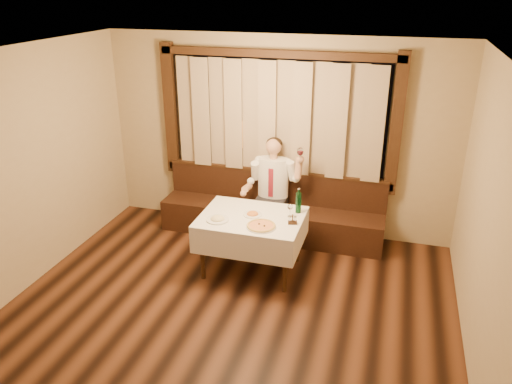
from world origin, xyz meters
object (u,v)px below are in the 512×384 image
(pizza, at_px, (261,226))
(pasta_red, at_px, (253,213))
(green_bottle, at_px, (298,202))
(seated_man, at_px, (272,183))
(banquette, at_px, (272,214))
(dining_table, at_px, (252,224))
(pasta_cream, at_px, (217,217))
(cruet_caddy, at_px, (293,221))

(pizza, xyz_separation_m, pasta_red, (-0.19, 0.28, 0.02))
(green_bottle, height_order, seated_man, seated_man)
(banquette, relative_size, dining_table, 2.52)
(pasta_red, distance_m, pasta_cream, 0.45)
(banquette, bearing_deg, dining_table, -90.00)
(green_bottle, bearing_deg, banquette, 125.13)
(banquette, distance_m, pasta_red, 1.10)
(banquette, distance_m, seated_man, 0.54)
(pasta_cream, relative_size, seated_man, 0.19)
(pasta_red, relative_size, seated_man, 0.16)
(banquette, xyz_separation_m, cruet_caddy, (0.53, -1.09, 0.49))
(pizza, height_order, pasta_cream, pasta_cream)
(seated_man, bearing_deg, cruet_caddy, -63.10)
(pasta_red, distance_m, green_bottle, 0.59)
(dining_table, distance_m, cruet_caddy, 0.55)
(dining_table, relative_size, pizza, 3.53)
(pizza, relative_size, pasta_cream, 1.29)
(pizza, height_order, pasta_red, pasta_red)
(dining_table, height_order, green_bottle, green_bottle)
(pizza, bearing_deg, cruet_caddy, 28.70)
(pasta_cream, xyz_separation_m, green_bottle, (0.89, 0.49, 0.10))
(dining_table, bearing_deg, banquette, 90.00)
(green_bottle, bearing_deg, pizza, -123.06)
(pasta_cream, relative_size, cruet_caddy, 2.39)
(pizza, relative_size, green_bottle, 1.11)
(banquette, relative_size, green_bottle, 9.86)
(banquette, xyz_separation_m, seated_man, (0.02, -0.09, 0.53))
(pizza, distance_m, green_bottle, 0.63)
(dining_table, height_order, pasta_red, pasta_red)
(pasta_cream, height_order, green_bottle, green_bottle)
(banquette, relative_size, pasta_cream, 11.53)
(pasta_cream, distance_m, cruet_caddy, 0.91)
(pasta_cream, height_order, cruet_caddy, cruet_caddy)
(pasta_red, distance_m, cruet_caddy, 0.54)
(pasta_red, height_order, green_bottle, green_bottle)
(banquette, bearing_deg, pasta_cream, -106.35)
(pasta_red, bearing_deg, pizza, -56.17)
(banquette, xyz_separation_m, pasta_red, (0.00, -0.99, 0.48))
(dining_table, bearing_deg, pasta_cream, -148.87)
(seated_man, bearing_deg, dining_table, -91.51)
(pizza, xyz_separation_m, green_bottle, (0.34, 0.52, 0.12))
(green_bottle, bearing_deg, pasta_cream, -151.27)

